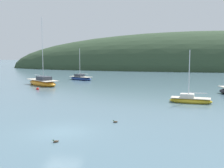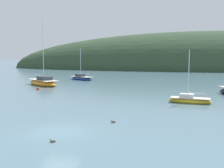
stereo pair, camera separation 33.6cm
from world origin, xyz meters
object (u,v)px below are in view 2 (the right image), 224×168
at_px(sailboat_teal_outer, 82,78).
at_px(duck_lone_right, 53,141).
at_px(sailboat_red_portside, 43,83).
at_px(mooring_buoy_outer, 38,89).
at_px(sailboat_white_near, 190,100).
at_px(duck_lone_left, 113,122).

xyz_separation_m(sailboat_teal_outer, duck_lone_right, (10.05, -39.38, -0.30)).
relative_size(sailboat_red_portside, mooring_buoy_outer, 21.79).
bearing_deg(duck_lone_right, mooring_buoy_outer, 117.42).
bearing_deg(duck_lone_right, sailboat_teal_outer, 104.32).
bearing_deg(sailboat_red_portside, duck_lone_right, -64.48).
bearing_deg(sailboat_red_portside, sailboat_teal_outer, 70.51).
distance_m(sailboat_teal_outer, sailboat_white_near, 30.69).
distance_m(sailboat_red_portside, duck_lone_left, 28.63).
bearing_deg(sailboat_teal_outer, sailboat_red_portside, -109.49).
bearing_deg(duck_lone_left, mooring_buoy_outer, 130.06).
height_order(sailboat_teal_outer, sailboat_red_portside, sailboat_red_portside).
distance_m(sailboat_red_portside, mooring_buoy_outer, 5.95).
relative_size(sailboat_teal_outer, sailboat_red_portside, 0.57).
bearing_deg(duck_lone_left, sailboat_red_portside, 125.42).
distance_m(sailboat_teal_outer, mooring_buoy_outer, 16.32).
bearing_deg(mooring_buoy_outer, duck_lone_right, -62.58).
height_order(sailboat_red_portside, mooring_buoy_outer, sailboat_red_portside).
relative_size(sailboat_white_near, duck_lone_right, 15.81).
xyz_separation_m(sailboat_white_near, duck_lone_right, (-9.59, -15.79, -0.25)).
bearing_deg(sailboat_white_near, sailboat_red_portside, 150.80).
xyz_separation_m(sailboat_red_portside, mooring_buoy_outer, (1.75, -5.68, -0.35)).
relative_size(mooring_buoy_outer, duck_lone_right, 1.42).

